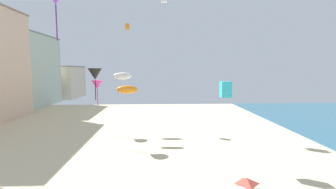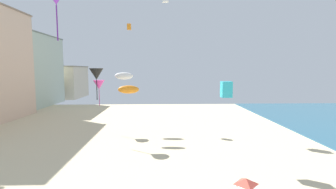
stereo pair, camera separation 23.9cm
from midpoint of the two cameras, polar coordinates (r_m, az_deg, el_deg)
boardwalk_hotel_far at (r=68.48m, az=-30.88°, el=4.88°), size 11.08×16.80×17.25m
boardwalk_hotel_distant at (r=84.36m, az=-25.08°, el=2.72°), size 14.83×14.25×10.02m
kite_black_delta at (r=29.96m, az=-17.09°, el=4.63°), size 1.67×1.67×3.79m
kite_cyan_box at (r=22.40m, az=13.16°, el=1.20°), size 0.92×0.92×1.44m
kite_white_parafoil at (r=35.00m, az=-10.90°, el=4.33°), size 2.63×0.73×1.02m
kite_magenta_delta at (r=34.82m, az=-16.56°, el=2.20°), size 1.57×1.57×3.57m
kite_orange_parafoil at (r=30.48m, az=-9.84°, el=1.17°), size 2.63×0.73×1.02m
kite_orange_box at (r=39.46m, az=-9.76°, el=15.51°), size 0.58×0.58×0.91m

